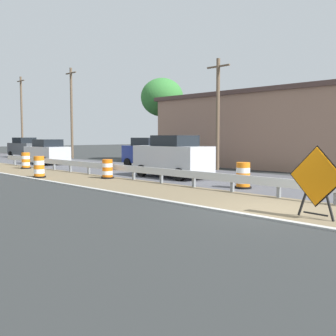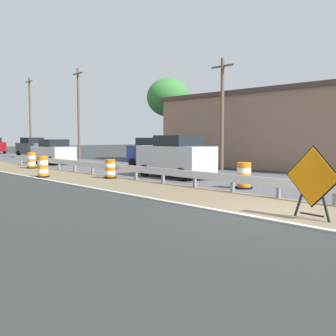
{
  "view_description": "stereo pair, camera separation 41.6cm",
  "coord_description": "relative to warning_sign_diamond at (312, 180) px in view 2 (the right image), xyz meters",
  "views": [
    {
      "loc": [
        -10.45,
        -6.18,
        2.19
      ],
      "look_at": [
        0.53,
        5.28,
        0.93
      ],
      "focal_mm": 43.06,
      "sensor_mm": 36.0,
      "label": 1
    },
    {
      "loc": [
        -10.14,
        -6.46,
        2.19
      ],
      "look_at": [
        0.53,
        5.28,
        0.93
      ],
      "focal_mm": 43.06,
      "sensor_mm": 36.0,
      "label": 2
    }
  ],
  "objects": [
    {
      "name": "traffic_barrel_close",
      "position": [
        1.92,
        12.23,
        -0.61
      ],
      "size": [
        0.66,
        0.66,
        0.99
      ],
      "color": "orange",
      "rests_on": "ground"
    },
    {
      "name": "traffic_barrel_nearest",
      "position": [
        3.72,
        5.02,
        -0.56
      ],
      "size": [
        0.72,
        0.72,
        1.1
      ],
      "color": "orange",
      "rests_on": "ground"
    },
    {
      "name": "traffic_barrel_far",
      "position": [
        1.64,
        21.31,
        -0.56
      ],
      "size": [
        0.68,
        0.68,
        1.09
      ],
      "color": "orange",
      "rests_on": "ground"
    },
    {
      "name": "warning_sign_diamond",
      "position": [
        0.0,
        0.0,
        0.0
      ],
      "size": [
        0.22,
        1.64,
        1.96
      ],
      "rotation": [
        0.0,
        0.0,
        3.03
      ],
      "color": "black",
      "rests_on": "ground"
    },
    {
      "name": "median_dirt_strip",
      "position": [
        0.88,
        1.24,
        -1.05
      ],
      "size": [
        3.62,
        120.0,
        0.01
      ],
      "primitive_type": "cube",
      "color": "#706047",
      "rests_on": "ground"
    },
    {
      "name": "roadside_shop_near",
      "position": [
        15.61,
        11.5,
        1.6
      ],
      "size": [
        7.78,
        16.15,
        5.29
      ],
      "color": "#93705B",
      "rests_on": "ground"
    },
    {
      "name": "car_distant_a",
      "position": [
        8.18,
        16.1,
        -0.01
      ],
      "size": [
        1.96,
        4.15,
        2.09
      ],
      "rotation": [
        0.0,
        0.0,
        -1.58
      ],
      "color": "navy",
      "rests_on": "ground"
    },
    {
      "name": "utility_pole_near",
      "position": [
        10.19,
        11.69,
        2.67
      ],
      "size": [
        0.24,
        1.8,
        7.13
      ],
      "color": "brown",
      "rests_on": "ground"
    },
    {
      "name": "car_trailing_near_lane",
      "position": [
        7.66,
        34.74,
        -0.03
      ],
      "size": [
        2.06,
        4.71,
        2.05
      ],
      "rotation": [
        0.0,
        0.0,
        -1.58
      ],
      "color": "#4C5156",
      "rests_on": "ground"
    },
    {
      "name": "utility_pole_mid",
      "position": [
        10.53,
        30.39,
        3.52
      ],
      "size": [
        0.24,
        1.8,
        8.83
      ],
      "color": "brown",
      "rests_on": "ground"
    },
    {
      "name": "ground_plane",
      "position": [
        0.27,
        1.24,
        -1.05
      ],
      "size": [
        160.0,
        160.0,
        0.0
      ],
      "primitive_type": "plane",
      "color": "#2B2D2D"
    },
    {
      "name": "car_lead_near_lane",
      "position": [
        4.71,
        24.25,
        -0.08
      ],
      "size": [
        2.16,
        4.07,
        1.94
      ],
      "rotation": [
        0.0,
        0.0,
        1.6
      ],
      "color": "silver",
      "rests_on": "ground"
    },
    {
      "name": "tree_roadside",
      "position": [
        14.52,
        21.62,
        4.55
      ],
      "size": [
        3.78,
        3.78,
        7.35
      ],
      "color": "#4C3D2D",
      "rests_on": "ground"
    },
    {
      "name": "traffic_barrel_mid",
      "position": [
        -0.44,
        15.09,
        -0.54
      ],
      "size": [
        0.68,
        0.68,
        1.14
      ],
      "color": "orange",
      "rests_on": "ground"
    },
    {
      "name": "utility_pole_far",
      "position": [
        10.89,
        42.62,
        3.76
      ],
      "size": [
        0.24,
        1.8,
        9.31
      ],
      "color": "brown",
      "rests_on": "ground"
    },
    {
      "name": "car_lead_far_lane",
      "position": [
        4.69,
        10.23,
        0.06
      ],
      "size": [
        2.14,
        4.5,
        2.23
      ],
      "rotation": [
        0.0,
        0.0,
        1.54
      ],
      "color": "silver",
      "rests_on": "ground"
    },
    {
      "name": "guardrail_median",
      "position": [
        2.46,
        2.6,
        -0.54
      ],
      "size": [
        0.18,
        47.24,
        0.71
      ],
      "color": "silver",
      "rests_on": "ground"
    },
    {
      "name": "curb_near_edge",
      "position": [
        -1.03,
        1.24,
        -1.05
      ],
      "size": [
        0.2,
        120.0,
        0.11
      ],
      "primitive_type": "cube",
      "color": "#ADADA8",
      "rests_on": "ground"
    }
  ]
}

